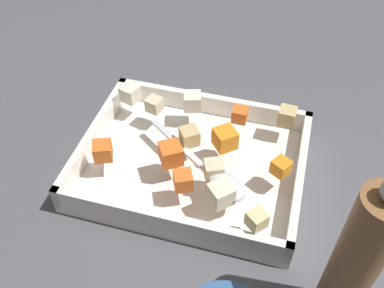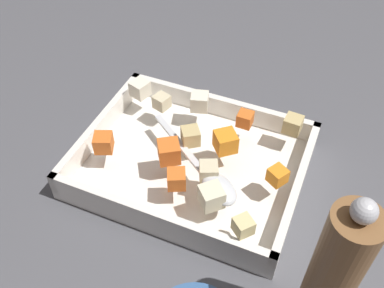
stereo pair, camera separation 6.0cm
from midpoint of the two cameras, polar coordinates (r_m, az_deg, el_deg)
ground_plane at (r=0.72m, az=2.45°, el=-4.67°), size 4.00×4.00×0.00m
baking_dish at (r=0.72m, az=2.40°, el=-2.75°), size 0.35×0.28×0.05m
carrot_chunk_near_spoon at (r=0.64m, az=0.44°, el=-4.60°), size 0.04×0.04×0.03m
carrot_chunk_corner_sw at (r=0.66m, az=13.62°, el=-4.12°), size 0.03×0.03×0.02m
carrot_chunk_mid_right at (r=0.69m, az=-8.95°, el=0.06°), size 0.04×0.04×0.03m
carrot_chunk_near_left at (r=0.67m, az=-0.41°, el=-1.12°), size 0.04×0.04×0.03m
carrot_chunk_far_left at (r=0.69m, az=6.87°, el=0.20°), size 0.04×0.04×0.03m
carrot_chunk_mid_left at (r=0.73m, az=9.24°, el=3.11°), size 0.02×0.02×0.02m
potato_chunk_heap_side at (r=0.65m, az=4.85°, el=-3.70°), size 0.04×0.04×0.03m
potato_chunk_corner_nw at (r=0.60m, az=9.60°, el=-10.55°), size 0.03×0.03×0.02m
potato_chunk_corner_ne at (r=0.74m, az=15.24°, el=2.36°), size 0.03×0.03×0.03m
potato_chunk_rim_edge at (r=0.69m, az=2.30°, el=0.91°), size 0.04×0.04×0.03m
potato_chunk_heap_top at (r=0.76m, az=-1.66°, el=5.40°), size 0.03×0.03×0.02m
potato_chunk_corner_se at (r=0.62m, az=5.36°, el=-6.92°), size 0.04×0.04×0.03m
parsnip_chunk_far_right at (r=0.78m, az=-4.55°, el=7.06°), size 0.04×0.04×0.03m
parsnip_chunk_under_handle at (r=0.75m, az=3.29°, el=5.41°), size 0.04×0.04×0.03m
serving_spoon at (r=0.64m, az=5.55°, el=-5.12°), size 0.19×0.15×0.02m
pepper_mill at (r=0.52m, az=20.76°, el=-16.53°), size 0.05×0.05×0.26m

